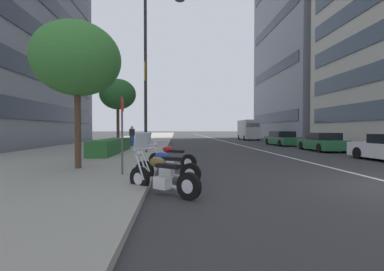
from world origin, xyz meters
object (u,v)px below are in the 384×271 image
Objects in this scene: pedestrian_on_plaza at (132,136)px; car_approaching_light at (322,142)px; motorcycle_mid_row at (165,168)px; motorcycle_second_in_row at (171,159)px; delivery_van_ahead at (248,129)px; car_following_behind at (282,139)px; street_lamp_with_banners at (151,61)px; parking_sign_by_curb at (122,127)px; motorcycle_under_tarp at (161,176)px; street_tree_mid_sidewalk at (77,60)px; street_tree_far_plaza at (118,95)px.

car_approaching_light is at bearing 81.52° from pedestrian_on_plaza.
motorcycle_second_in_row is (2.54, -0.13, -0.02)m from motorcycle_mid_row.
car_following_behind is at bearing 179.34° from delivery_van_ahead.
motorcycle_second_in_row is 0.20× the size of street_lamp_with_banners.
motorcycle_under_tarp is at bearing -147.50° from parking_sign_by_curb.
parking_sign_by_curb is 0.26× the size of street_lamp_with_banners.
parking_sign_by_curb is at bearing 142.32° from car_following_behind.
delivery_van_ahead reaches higher than car_approaching_light.
delivery_van_ahead is (32.25, -10.89, 1.09)m from motorcycle_under_tarp.
delivery_van_ahead reaches higher than motorcycle_second_in_row.
car_following_behind is at bearing -93.91° from motorcycle_second_in_row.
street_lamp_with_banners is (6.22, 1.34, 5.29)m from motorcycle_second_in_row.
delivery_van_ahead is (28.25, -10.72, 1.11)m from motorcycle_second_in_row.
street_tree_mid_sidewalk reaches higher than car_approaching_light.
motorcycle_under_tarp is at bearing -173.47° from street_lamp_with_banners.
street_tree_mid_sidewalk is (-15.43, 13.74, 3.42)m from car_following_behind.
car_following_behind reaches higher than car_approaching_light.
street_lamp_with_banners reaches higher than street_tree_far_plaza.
car_following_behind is (17.52, -10.51, 0.20)m from motorcycle_mid_row.
street_lamp_with_banners reaches higher than motorcycle_mid_row.
motorcycle_under_tarp is 16.35m from car_approaching_light.
motorcycle_second_in_row is 0.40× the size of car_following_behind.
street_tree_mid_sidewalk is 1.01× the size of street_tree_far_plaza.
parking_sign_by_curb is 1.45× the size of pedestrian_on_plaza.
motorcycle_under_tarp is 15.28m from street_tree_far_plaza.
street_tree_far_plaza reaches higher than motorcycle_second_in_row.
car_following_behind is at bearing 108.47° from pedestrian_on_plaza.
car_approaching_light is (12.28, -10.79, 0.18)m from motorcycle_under_tarp.
car_approaching_light is 15.36m from street_tree_far_plaza.
street_lamp_with_banners is (-2.06, 11.96, 5.09)m from car_approaching_light.
street_lamp_with_banners is (8.17, -0.14, 4.09)m from parking_sign_by_curb.
car_approaching_light is 0.80× the size of street_tree_mid_sidewalk.
pedestrian_on_plaza is at bearing 7.93° from parking_sign_by_curb.
motorcycle_under_tarp is at bearing 18.27° from pedestrian_on_plaza.
motorcycle_mid_row is 0.47× the size of car_approaching_light.
parking_sign_by_curb is (-1.95, 1.48, 1.20)m from motorcycle_second_in_row.
street_tree_mid_sidewalk is at bearing 38.53° from motorcycle_second_in_row.
street_lamp_with_banners is (-8.76, 11.73, 5.07)m from car_following_behind.
motorcycle_under_tarp is at bearing 148.26° from car_following_behind.
motorcycle_mid_row is at bearing -52.22° from motorcycle_under_tarp.
street_lamp_with_banners reaches higher than street_tree_mid_sidewalk.
motorcycle_mid_row is 0.37× the size of street_tree_mid_sidewalk.
car_following_behind is 20.70m from parking_sign_by_curb.
car_following_behind is 0.49× the size of street_lamp_with_banners.
street_lamp_with_banners is at bearing -46.99° from motorcycle_second_in_row.
delivery_van_ahead is 32.06m from street_tree_mid_sidewalk.
motorcycle_under_tarp is at bearing 118.34° from motorcycle_second_in_row.
street_tree_mid_sidewalk reaches higher than motorcycle_second_in_row.
pedestrian_on_plaza is at bearing 76.22° from car_approaching_light.
motorcycle_under_tarp is at bearing 114.57° from motorcycle_mid_row.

